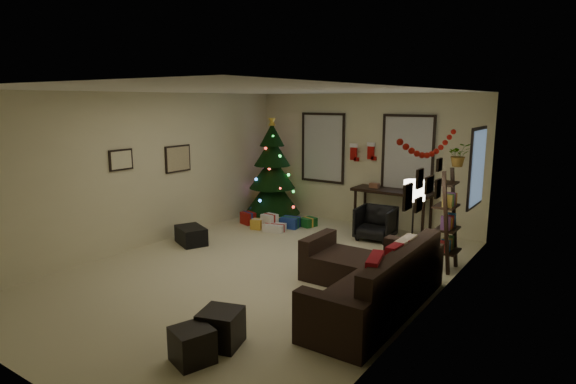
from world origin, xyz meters
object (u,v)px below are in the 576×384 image
(sofa, at_px, (371,282))
(desk_chair, at_px, (376,223))
(christmas_tree, at_px, (272,176))
(bookshelf, at_px, (449,222))
(desk, at_px, (393,195))

(sofa, distance_m, desk_chair, 2.89)
(christmas_tree, xyz_separation_m, bookshelf, (4.15, -1.14, -0.18))
(sofa, relative_size, desk, 1.64)
(bookshelf, bearing_deg, desk, 134.81)
(christmas_tree, relative_size, sofa, 0.88)
(christmas_tree, bearing_deg, bookshelf, -15.34)
(sofa, relative_size, bookshelf, 1.66)
(bookshelf, bearing_deg, sofa, -103.97)
(sofa, bearing_deg, desk, 108.05)
(desk, bearing_deg, christmas_tree, -171.48)
(sofa, distance_m, bookshelf, 1.90)
(christmas_tree, height_order, sofa, christmas_tree)
(desk_chair, xyz_separation_m, bookshelf, (1.57, -0.88, 0.44))
(desk, bearing_deg, bookshelf, -45.19)
(desk_chair, bearing_deg, desk, 80.61)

